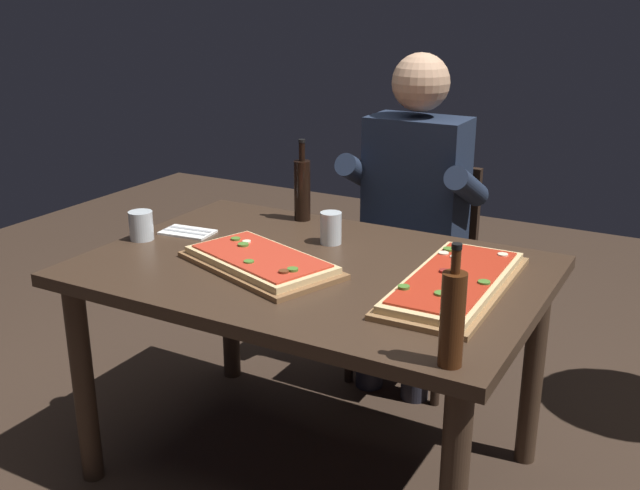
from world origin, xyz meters
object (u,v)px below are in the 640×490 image
oil_bottle_amber (302,189)px  tumbler_near_camera (141,227)px  wine_bottle_dark (452,317)px  diner_chair (420,260)px  pizza_rectangular_front (260,262)px  pizza_rectangular_left (455,283)px  tumbler_far_side (331,230)px  seated_diner (411,208)px  dining_table (312,293)px

oil_bottle_amber → tumbler_near_camera: oil_bottle_amber is taller
wine_bottle_dark → diner_chair: bearing=114.1°
pizza_rectangular_front → pizza_rectangular_left: size_ratio=0.90×
wine_bottle_dark → tumbler_far_side: 0.90m
wine_bottle_dark → tumbler_far_side: wine_bottle_dark is taller
tumbler_near_camera → diner_chair: diner_chair is taller
tumbler_far_side → diner_chair: size_ratio=0.12×
pizza_rectangular_left → wine_bottle_dark: wine_bottle_dark is taller
wine_bottle_dark → pizza_rectangular_front: bearing=156.4°
oil_bottle_amber → pizza_rectangular_front: bearing=-74.0°
pizza_rectangular_front → seated_diner: seated_diner is taller
tumbler_far_side → seated_diner: seated_diner is taller
pizza_rectangular_left → wine_bottle_dark: size_ratio=2.18×
oil_bottle_amber → diner_chair: oil_bottle_amber is taller
tumbler_near_camera → tumbler_far_side: bearing=25.3°
tumbler_near_camera → seated_diner: 1.04m
wine_bottle_dark → seated_diner: size_ratio=0.22×
dining_table → tumbler_near_camera: size_ratio=14.20×
pizza_rectangular_left → oil_bottle_amber: 0.82m
pizza_rectangular_front → oil_bottle_amber: oil_bottle_amber is taller
oil_bottle_amber → tumbler_near_camera: bearing=-128.0°
pizza_rectangular_front → tumbler_far_side: bearing=75.8°
dining_table → diner_chair: diner_chair is taller
pizza_rectangular_left → diner_chair: (-0.43, 0.83, -0.27)m
diner_chair → tumbler_near_camera: bearing=-125.6°
tumbler_far_side → pizza_rectangular_front: bearing=-104.2°
tumbler_near_camera → tumbler_far_side: 0.65m
diner_chair → seated_diner: 0.28m
dining_table → diner_chair: (0.03, 0.86, -0.16)m
seated_diner → pizza_rectangular_left: bearing=-59.0°
tumbler_far_side → dining_table: bearing=-77.2°
dining_table → pizza_rectangular_left: bearing=3.3°
pizza_rectangular_left → seated_diner: (-0.43, 0.71, -0.02)m
dining_table → diner_chair: 0.87m
dining_table → diner_chair: bearing=88.2°
pizza_rectangular_left → diner_chair: 0.97m
pizza_rectangular_left → seated_diner: 0.83m
dining_table → tumbler_far_side: (-0.05, 0.21, 0.14)m
wine_bottle_dark → tumbler_near_camera: wine_bottle_dark is taller
dining_table → tumbler_far_side: tumbler_far_side is taller
oil_bottle_amber → seated_diner: seated_diner is taller
dining_table → wine_bottle_dark: wine_bottle_dark is taller
wine_bottle_dark → oil_bottle_amber: 1.19m
pizza_rectangular_left → tumbler_far_side: tumbler_far_side is taller
tumbler_far_side → diner_chair: (0.07, 0.64, -0.30)m
pizza_rectangular_front → pizza_rectangular_left: same height
dining_table → pizza_rectangular_front: 0.20m
wine_bottle_dark → seated_diner: bearing=116.3°
oil_bottle_amber → tumbler_far_side: size_ratio=2.79×
pizza_rectangular_left → oil_bottle_amber: (-0.72, 0.37, 0.10)m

